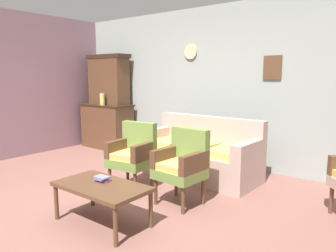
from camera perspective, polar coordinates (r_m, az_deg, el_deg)
ground_plane at (r=3.90m, az=-10.92°, el=-14.40°), size 7.68×7.68×0.00m
wall_back_with_decor at (r=5.66m, az=9.28°, el=6.95°), size 6.40×0.09×2.70m
side_cabinet at (r=7.03m, az=-10.65°, el=0.02°), size 1.16×0.55×0.93m
cabinet_upper_hutch at (r=7.01m, az=-10.38°, el=8.08°), size 0.99×0.38×1.03m
vase_on_cabinet at (r=6.78m, az=-11.46°, el=4.64°), size 0.10×0.10×0.24m
floral_couch at (r=4.98m, az=5.56°, el=-5.17°), size 1.84×0.84×0.90m
armchair_by_doorway at (r=4.42m, az=-6.19°, el=-4.68°), size 0.57×0.55×0.90m
armchair_near_couch_end at (r=3.89m, az=2.49°, el=-6.51°), size 0.55×0.52×0.90m
coffee_table at (r=3.47m, az=-11.58°, el=-10.74°), size 1.00×0.56×0.42m
book_stack_on_table at (r=3.55m, az=-11.49°, el=-9.04°), size 0.16×0.11×0.06m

